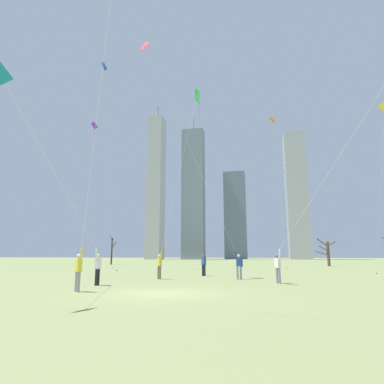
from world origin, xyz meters
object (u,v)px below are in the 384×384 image
at_px(kite_flyer_foreground_left_teal, 87,246).
at_px(distant_kite_drifting_right_orange, 274,133).
at_px(kite_flyer_midfield_center_green, 164,244).
at_px(distant_kite_high_overhead_purple, 97,143).
at_px(bystander_far_off_by_trees, 204,264).
at_px(kite_flyer_midfield_right_red, 218,217).
at_px(kite_flyer_far_back_white, 325,191).
at_px(distant_kite_drifting_left_blue, 105,81).
at_px(kite_flyer_midfield_left_pink, 85,214).
at_px(bare_tree_center, 112,250).
at_px(distant_kite_low_near_trees_yellow, 384,116).
at_px(bare_tree_far_right_edge, 327,252).

bearing_deg(kite_flyer_foreground_left_teal, distant_kite_drifting_right_orange, 66.67).
bearing_deg(kite_flyer_midfield_center_green, distant_kite_high_overhead_purple, 142.06).
bearing_deg(distant_kite_high_overhead_purple, bystander_far_off_by_trees, -14.57).
height_order(kite_flyer_midfield_right_red, kite_flyer_far_back_white, kite_flyer_midfield_right_red).
bearing_deg(kite_flyer_foreground_left_teal, bystander_far_off_by_trees, 68.13).
distance_m(kite_flyer_midfield_center_green, distant_kite_drifting_left_blue, 28.76).
bearing_deg(distant_kite_drifting_left_blue, kite_flyer_midfield_center_green, -48.82).
xyz_separation_m(kite_flyer_midfield_center_green, distant_kite_high_overhead_purple, (-9.26, 7.22, 10.21)).
distance_m(kite_flyer_midfield_right_red, kite_flyer_far_back_white, 8.36).
bearing_deg(bystander_far_off_by_trees, kite_flyer_far_back_white, -50.00).
height_order(kite_flyer_far_back_white, bystander_far_off_by_trees, kite_flyer_far_back_white).
bearing_deg(kite_flyer_midfield_left_pink, kite_flyer_far_back_white, 21.97).
xyz_separation_m(kite_flyer_far_back_white, bystander_far_off_by_trees, (-7.50, 8.94, -3.67)).
distance_m(kite_flyer_midfield_center_green, bystander_far_off_by_trees, 4.91).
relative_size(kite_flyer_midfield_left_pink, bare_tree_center, 4.16).
bearing_deg(distant_kite_low_near_trees_yellow, kite_flyer_midfield_left_pink, -134.20).
bearing_deg(kite_flyer_midfield_center_green, kite_flyer_midfield_left_pink, -95.15).
bearing_deg(bare_tree_far_right_edge, bare_tree_center, 179.02).
height_order(bystander_far_off_by_trees, distant_kite_low_near_trees_yellow, distant_kite_low_near_trees_yellow).
bearing_deg(distant_kite_high_overhead_purple, kite_flyer_midfield_center_green, -37.94).
distance_m(kite_flyer_far_back_white, distant_kite_low_near_trees_yellow, 19.81).
bearing_deg(bystander_far_off_by_trees, distant_kite_drifting_left_blue, 145.06).
xyz_separation_m(kite_flyer_midfield_right_red, distant_kite_high_overhead_purple, (-12.74, 5.95, 8.35)).
distance_m(bystander_far_off_by_trees, bare_tree_center, 34.46).
bearing_deg(distant_kite_drifting_left_blue, bystander_far_off_by_trees, -34.94).
bearing_deg(bare_tree_far_right_edge, kite_flyer_midfield_center_green, -116.70).
relative_size(kite_flyer_midfield_center_green, distant_kite_drifting_right_orange, 0.63).
height_order(kite_flyer_foreground_left_teal, distant_kite_low_near_trees_yellow, distant_kite_low_near_trees_yellow).
bearing_deg(bystander_far_off_by_trees, kite_flyer_midfield_right_red, -62.46).
bearing_deg(kite_flyer_far_back_white, kite_flyer_midfield_right_red, 135.10).
bearing_deg(distant_kite_drifting_right_orange, kite_flyer_midfield_center_green, -114.21).
xyz_separation_m(kite_flyer_foreground_left_teal, distant_kite_low_near_trees_yellow, (20.11, 16.39, 12.15)).
bearing_deg(bare_tree_far_right_edge, kite_flyer_foreground_left_teal, -115.76).
height_order(kite_flyer_midfield_right_red, bystander_far_off_by_trees, kite_flyer_midfield_right_red).
bearing_deg(kite_flyer_far_back_white, bystander_far_off_by_trees, 130.00).
bearing_deg(kite_flyer_foreground_left_teal, bare_tree_far_right_edge, 64.24).
bearing_deg(bare_tree_far_right_edge, distant_kite_drifting_right_orange, -120.08).
height_order(kite_flyer_midfield_left_pink, bare_tree_center, kite_flyer_midfield_left_pink).
relative_size(kite_flyer_midfield_center_green, distant_kite_low_near_trees_yellow, 0.74).
height_order(kite_flyer_midfield_right_red, distant_kite_drifting_left_blue, distant_kite_drifting_left_blue).
relative_size(kite_flyer_midfield_right_red, bystander_far_off_by_trees, 11.62).
height_order(kite_flyer_midfield_center_green, bare_tree_center, kite_flyer_midfield_center_green).
height_order(bystander_far_off_by_trees, distant_kite_high_overhead_purple, distant_kite_high_overhead_purple).
bearing_deg(distant_kite_drifting_right_orange, bare_tree_far_right_edge, 59.92).
height_order(kite_flyer_far_back_white, distant_kite_high_overhead_purple, kite_flyer_far_back_white).
bearing_deg(kite_flyer_midfield_left_pink, kite_flyer_foreground_left_teal, 116.94).
bearing_deg(bare_tree_center, distant_kite_drifting_left_blue, -70.19).
distance_m(kite_flyer_midfield_right_red, kite_flyer_midfield_center_green, 4.14).
distance_m(kite_flyer_foreground_left_teal, bystander_far_off_by_trees, 11.09).
relative_size(kite_flyer_far_back_white, bystander_far_off_by_trees, 9.34).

